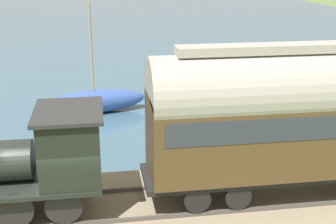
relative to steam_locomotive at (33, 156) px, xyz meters
The scene contains 7 objects.
harbor_water 42.71m from the steam_locomotive, ahead, with size 80.00×80.00×0.01m.
rail_embankment 2.01m from the steam_locomotive, 90.00° to the right, with size 4.71×56.00×0.54m.
steam_locomotive is the anchor object (origin of this frame).
passenger_coach 7.73m from the steam_locomotive, 90.00° to the right, with size 2.22×9.34×4.50m.
sailboat_blue 10.46m from the steam_locomotive, ahead, with size 2.31×5.35×5.40m.
rowboat_near_shore 9.24m from the steam_locomotive, 63.62° to the right, with size 1.79×2.44×0.33m.
rowboat_mid_harbor 12.26m from the steam_locomotive, 48.90° to the right, with size 1.62×2.55×0.38m.
Camera 1 is at (-12.04, -1.25, 7.24)m, focal length 50.00 mm.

